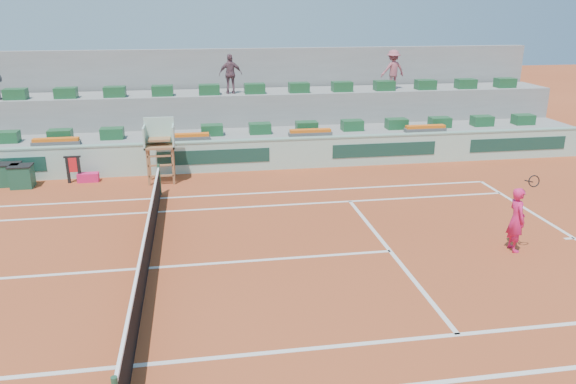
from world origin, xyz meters
name	(u,v)px	position (x,y,z in m)	size (l,w,h in m)	color
ground	(148,268)	(0.00, 0.00, 0.00)	(90.00, 90.00, 0.00)	#983C1D
seating_tier_lower	(165,146)	(0.00, 10.70, 0.60)	(36.00, 4.00, 1.20)	gray
seating_tier_upper	(166,123)	(0.00, 12.30, 1.30)	(36.00, 2.40, 2.60)	gray
stadium_back_wall	(166,97)	(0.00, 13.90, 2.20)	(36.00, 0.40, 4.40)	gray
player_bag	(88,177)	(-2.75, 7.90, 0.17)	(0.77, 0.34, 0.34)	#DD1C5F
spectator_mid	(231,74)	(2.97, 11.80, 3.46)	(1.01, 0.42, 1.72)	#6A4752
spectator_right	(393,70)	(10.46, 11.96, 3.50)	(1.16, 0.67, 1.79)	#A3515E
court_lines	(148,268)	(0.00, 0.00, 0.01)	(23.89, 11.09, 0.01)	silver
tennis_net	(147,249)	(0.00, 0.00, 0.53)	(0.10, 11.97, 1.10)	black
advertising_hoarding	(163,158)	(0.02, 8.50, 0.63)	(36.00, 0.34, 1.26)	#A1CAB8
umpire_chair	(160,141)	(0.00, 7.50, 1.54)	(1.10, 0.90, 2.40)	brown
seat_row_lower	(163,132)	(0.00, 9.80, 1.42)	(32.90, 0.60, 0.44)	#1A502A
seat_row_upper	(163,91)	(0.00, 11.70, 2.82)	(32.90, 0.60, 0.44)	#1A502A
flower_planters	(123,139)	(-1.50, 9.00, 1.33)	(26.80, 0.36, 0.28)	#515151
drink_cooler_a	(22,176)	(-4.99, 7.56, 0.42)	(0.80, 0.69, 0.84)	#174631
drink_cooler_b	(10,174)	(-5.48, 7.89, 0.42)	(0.77, 0.67, 0.84)	#174631
towel_rack	(73,167)	(-3.23, 7.86, 0.60)	(0.61, 0.10, 1.03)	black
tennis_player	(517,219)	(9.72, -0.45, 0.89)	(0.47, 0.90, 2.28)	#DD1C5F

